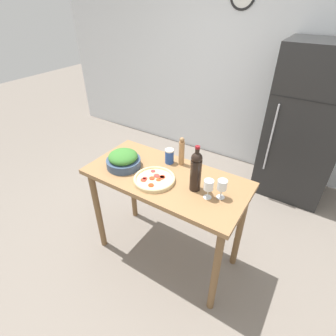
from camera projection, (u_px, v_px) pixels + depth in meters
The scene contains 11 objects.
ground_plane at pixel (166, 252), 2.58m from camera, with size 14.00×14.00×0.00m, color slate.
wall_back at pixel (255, 71), 3.28m from camera, with size 6.40×0.08×2.60m.
refrigerator at pixel (305, 126), 2.93m from camera, with size 0.78×0.66×1.75m.
prep_counter at pixel (166, 190), 2.14m from camera, with size 1.30×0.62×0.92m.
wine_bottle at pixel (196, 170), 1.84m from camera, with size 0.08×0.08×0.36m.
wine_glass_near at pixel (209, 186), 1.79m from camera, with size 0.07×0.07×0.15m.
wine_glass_far at pixel (222, 186), 1.79m from camera, with size 0.07×0.07×0.15m.
pepper_mill at pixel (182, 152), 2.14m from camera, with size 0.05×0.05×0.25m.
salad_bowl at pixel (123, 160), 2.14m from camera, with size 0.28×0.28×0.14m.
homemade_pizza at pixel (154, 179), 2.00m from camera, with size 0.32×0.32×0.03m.
salt_canister at pixel (169, 156), 2.19m from camera, with size 0.07×0.07×0.13m.
Camera 1 is at (0.92, -1.40, 2.13)m, focal length 28.00 mm.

